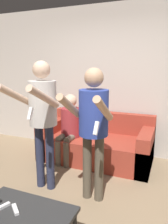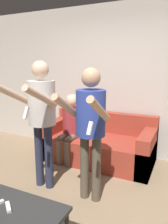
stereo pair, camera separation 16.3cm
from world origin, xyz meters
The scene contains 8 objects.
ground_plane centered at (0.00, 0.00, 0.00)m, with size 14.00×14.00×0.00m, color #937A5B.
wall_back centered at (0.00, 1.91, 1.35)m, with size 6.40×0.06×2.70m.
couch centered at (-0.16, 1.41, 0.27)m, with size 1.90×0.92×0.79m.
person_standing_left centered at (-0.50, 0.27, 1.08)m, with size 0.47×0.75×1.70m.
person_standing_right centered at (0.19, 0.27, 1.02)m, with size 0.47×0.68×1.62m.
person_seated centered at (-0.58, 1.20, 0.64)m, with size 0.34×0.54×1.16m.
coffee_table centered at (-0.11, -0.72, 0.36)m, with size 0.88×0.56×0.40m.
remote_far centered at (-0.18, -0.71, 0.41)m, with size 0.14×0.12×0.02m.
Camera 2 is at (1.17, -1.97, 1.65)m, focal length 35.00 mm.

